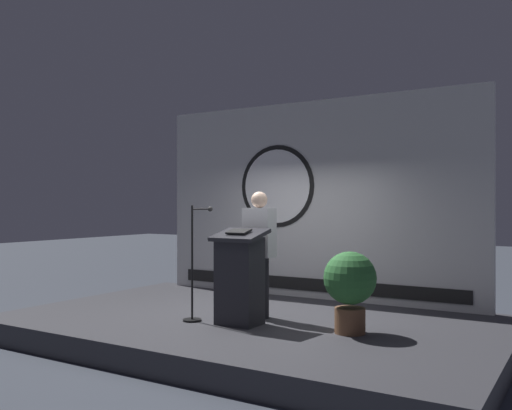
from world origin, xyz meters
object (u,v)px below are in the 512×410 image
at_px(speaker_person, 259,253).
at_px(microphone_stand, 195,279).
at_px(podium, 240,278).
at_px(potted_plant, 350,284).

relative_size(speaker_person, microphone_stand, 1.12).
bearing_deg(podium, potted_plant, 11.06).
bearing_deg(potted_plant, podium, -168.94).
relative_size(speaker_person, potted_plant, 1.75).
height_order(podium, potted_plant, podium).
xyz_separation_m(podium, speaker_person, (0.00, 0.48, 0.27)).
bearing_deg(speaker_person, potted_plant, -8.79).
relative_size(microphone_stand, potted_plant, 1.56).
distance_m(microphone_stand, potted_plant, 2.04).
height_order(speaker_person, microphone_stand, speaker_person).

